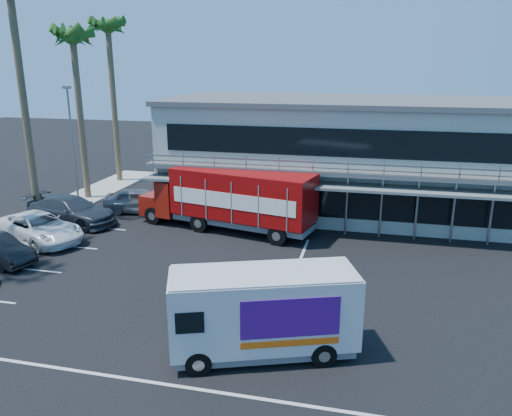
# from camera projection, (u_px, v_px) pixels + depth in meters

# --- Properties ---
(ground) EXTENTS (120.00, 120.00, 0.00)m
(ground) POSITION_uv_depth(u_px,v_px,m) (236.00, 300.00, 20.86)
(ground) COLOR black
(ground) RESTS_ON ground
(building) EXTENTS (22.40, 12.00, 7.30)m
(building) POSITION_uv_depth(u_px,v_px,m) (338.00, 155.00, 33.13)
(building) COLOR #9AA193
(building) RESTS_ON ground
(curb_strip) EXTENTS (3.00, 32.00, 0.16)m
(curb_strip) POSITION_uv_depth(u_px,v_px,m) (20.00, 227.00, 29.74)
(curb_strip) COLOR #A5A399
(curb_strip) RESTS_ON ground
(palm_d) EXTENTS (2.80, 2.80, 14.75)m
(palm_d) POSITION_uv_depth(u_px,v_px,m) (11.00, 2.00, 28.07)
(palm_d) COLOR brown
(palm_d) RESTS_ON ground
(palm_e) EXTENTS (2.80, 2.80, 12.25)m
(palm_e) POSITION_uv_depth(u_px,v_px,m) (73.00, 46.00, 33.26)
(palm_e) COLOR brown
(palm_e) RESTS_ON ground
(palm_f) EXTENTS (2.80, 2.80, 13.25)m
(palm_f) POSITION_uv_depth(u_px,v_px,m) (109.00, 36.00, 38.23)
(palm_f) COLOR brown
(palm_f) RESTS_ON ground
(light_pole_far) EXTENTS (0.50, 0.25, 8.09)m
(light_pole_far) POSITION_uv_depth(u_px,v_px,m) (72.00, 142.00, 32.99)
(light_pole_far) COLOR gray
(light_pole_far) RESTS_ON ground
(red_truck) EXTENTS (11.09, 4.85, 3.64)m
(red_truck) POSITION_uv_depth(u_px,v_px,m) (231.00, 197.00, 28.98)
(red_truck) COLOR maroon
(red_truck) RESTS_ON ground
(white_van) EXTENTS (6.51, 4.10, 3.01)m
(white_van) POSITION_uv_depth(u_px,v_px,m) (263.00, 312.00, 16.55)
(white_van) COLOR silver
(white_van) RESTS_ON ground
(parked_car_c) EXTENTS (6.21, 4.57, 1.57)m
(parked_car_c) POSITION_uv_depth(u_px,v_px,m) (39.00, 228.00, 27.49)
(parked_car_c) COLOR white
(parked_car_c) RESTS_ON ground
(parked_car_d) EXTENTS (6.18, 3.37, 1.70)m
(parked_car_d) POSITION_uv_depth(u_px,v_px,m) (71.00, 211.00, 30.43)
(parked_car_d) COLOR #2C323B
(parked_car_d) RESTS_ON ground
(parked_car_e) EXTENTS (4.94, 2.55, 1.61)m
(parked_car_e) POSITION_uv_depth(u_px,v_px,m) (140.00, 201.00, 32.81)
(parked_car_e) COLOR gray
(parked_car_e) RESTS_ON ground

